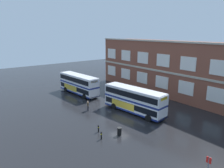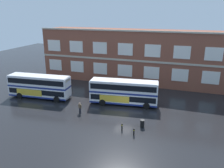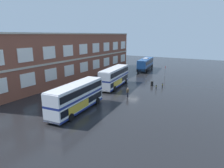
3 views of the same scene
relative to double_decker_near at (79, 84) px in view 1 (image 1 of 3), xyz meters
name	(u,v)px [view 1 (image 1 of 3)]	position (x,y,z in m)	size (l,w,h in m)	color
ground_plane	(130,117)	(15.97, 0.06, -2.15)	(120.00, 120.00, 0.00)	black
brick_terminal_building	(199,72)	(17.69, 16.04, 3.32)	(49.10, 8.19, 11.24)	brown
double_decker_near	(79,84)	(0.00, 0.00, 0.00)	(11.18, 3.54, 4.07)	silver
double_decker_middle	(134,100)	(14.91, 1.88, 0.00)	(11.23, 3.91, 4.07)	silver
waiting_passenger	(88,105)	(9.65, -3.64, -1.22)	(0.63, 0.36, 1.70)	black
bus_stand_flag	(208,168)	(30.97, -4.73, -0.51)	(0.44, 0.10, 2.70)	slate
station_litter_bin	(119,131)	(19.46, -4.94, -1.63)	(0.60, 0.60, 1.03)	black
safety_bollard_west	(101,135)	(18.91, -7.37, -1.66)	(0.19, 0.19, 0.95)	black
safety_bollard_east	(98,129)	(17.13, -6.58, -1.66)	(0.19, 0.19, 0.95)	black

